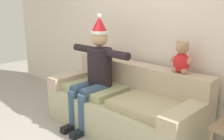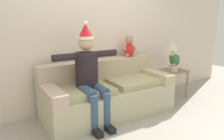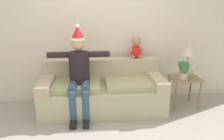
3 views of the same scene
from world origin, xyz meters
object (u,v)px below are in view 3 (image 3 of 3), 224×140
Objects in this scene: person_seated at (79,71)px; side_table at (184,82)px; table_lamp at (189,52)px; couch at (103,91)px; candle_tall at (179,70)px; candle_short at (192,68)px; potted_plant at (184,69)px; teddy_bear at (136,49)px.

person_seated is 2.72× the size of side_table.
table_lamp is at bearing 56.26° from side_table.
couch is 3.76× the size of table_lamp.
side_table is at bearing 8.13° from candle_tall.
person_seated reaches higher than candle_short.
candle_tall is at bearing -171.87° from side_table.
couch is at bearing -177.78° from table_lamp.
person_seated is at bearing -178.72° from potted_plant.
couch reaches higher than side_table.
potted_plant is (-0.08, -0.10, 0.28)m from side_table.
person_seated reaches higher than teddy_bear.
table_lamp is 0.35m from potted_plant.
candle_tall is at bearing -167.90° from candle_short.
person_seated is 6.43× the size of candle_tall.
person_seated is 2.03m from candle_short.
teddy_bear is 0.68× the size of side_table.
candle_short is at bearing 0.45° from couch.
couch is at bearing 178.96° from side_table.
side_table is (1.88, 0.14, -0.31)m from person_seated.
person_seated is at bearing -156.87° from teddy_bear.
table_lamp reaches higher than couch.
couch is 8.90× the size of candle_tall.
couch is 1.69m from table_lamp.
side_table is 1.00× the size of table_lamp.
person_seated is at bearing -176.08° from candle_tall.
potted_plant reaches higher than candle_short.
side_table is 0.30m from candle_short.
side_table is 1.58× the size of potted_plant.
teddy_bear is at bearing 155.76° from candle_tall.
potted_plant is at bearing -147.71° from candle_short.
potted_plant is at bearing -5.12° from couch.
table_lamp reaches higher than candle_short.
potted_plant is at bearing -27.40° from teddy_bear.
candle_short is at bearing 15.95° from side_table.
person_seated is at bearing -174.93° from candle_short.
candle_tall is (1.74, 0.12, -0.06)m from person_seated.
table_lamp is at bearing 28.39° from candle_tall.
side_table is 2.26× the size of candle_short.
side_table is (1.49, -0.03, 0.12)m from couch.
side_table is at bearing -19.44° from teddy_bear.
candle_short is at bearing 5.07° from person_seated.
teddy_bear is 0.84m from candle_tall.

